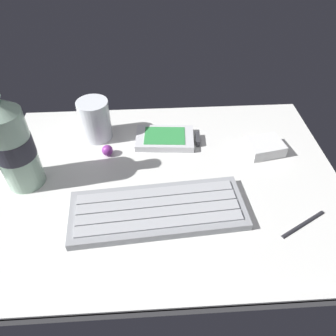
{
  "coord_description": "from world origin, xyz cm",
  "views": [
    {
      "loc": [
        -2.55,
        -42.07,
        42.95
      ],
      "look_at": [
        0.0,
        0.0,
        3.0
      ],
      "focal_mm": 34.61,
      "sensor_mm": 36.0,
      "label": 1
    }
  ],
  "objects_px": {
    "stylus_pen": "(304,223)",
    "trackball_mouse": "(107,150)",
    "keyboard": "(158,210)",
    "handheld_device": "(168,138)",
    "juice_cup": "(95,121)",
    "water_bottle": "(12,143)",
    "charger_block": "(264,147)"
  },
  "relations": [
    {
      "from": "water_bottle",
      "to": "stylus_pen",
      "type": "relative_size",
      "value": 2.19
    },
    {
      "from": "handheld_device",
      "to": "water_bottle",
      "type": "relative_size",
      "value": 0.63
    },
    {
      "from": "handheld_device",
      "to": "charger_block",
      "type": "xyz_separation_m",
      "value": [
        0.19,
        -0.05,
        0.0
      ]
    },
    {
      "from": "charger_block",
      "to": "juice_cup",
      "type": "bearing_deg",
      "value": 168.18
    },
    {
      "from": "water_bottle",
      "to": "charger_block",
      "type": "height_order",
      "value": "water_bottle"
    },
    {
      "from": "keyboard",
      "to": "stylus_pen",
      "type": "bearing_deg",
      "value": -9.19
    },
    {
      "from": "keyboard",
      "to": "charger_block",
      "type": "relative_size",
      "value": 4.25
    },
    {
      "from": "water_bottle",
      "to": "charger_block",
      "type": "xyz_separation_m",
      "value": [
        0.46,
        0.06,
        -0.08
      ]
    },
    {
      "from": "trackball_mouse",
      "to": "stylus_pen",
      "type": "distance_m",
      "value": 0.38
    },
    {
      "from": "handheld_device",
      "to": "keyboard",
      "type": "bearing_deg",
      "value": -98.37
    },
    {
      "from": "keyboard",
      "to": "handheld_device",
      "type": "distance_m",
      "value": 0.19
    },
    {
      "from": "keyboard",
      "to": "water_bottle",
      "type": "relative_size",
      "value": 1.43
    },
    {
      "from": "juice_cup",
      "to": "stylus_pen",
      "type": "xyz_separation_m",
      "value": [
        0.36,
        -0.26,
        -0.04
      ]
    },
    {
      "from": "handheld_device",
      "to": "trackball_mouse",
      "type": "relative_size",
      "value": 6.0
    },
    {
      "from": "trackball_mouse",
      "to": "stylus_pen",
      "type": "xyz_separation_m",
      "value": [
        0.33,
        -0.19,
        -0.01
      ]
    },
    {
      "from": "juice_cup",
      "to": "charger_block",
      "type": "bearing_deg",
      "value": -11.82
    },
    {
      "from": "keyboard",
      "to": "charger_block",
      "type": "bearing_deg",
      "value": 33.59
    },
    {
      "from": "juice_cup",
      "to": "water_bottle",
      "type": "relative_size",
      "value": 0.41
    },
    {
      "from": "stylus_pen",
      "to": "keyboard",
      "type": "bearing_deg",
      "value": 142.32
    },
    {
      "from": "stylus_pen",
      "to": "trackball_mouse",
      "type": "bearing_deg",
      "value": 121.06
    },
    {
      "from": "keyboard",
      "to": "juice_cup",
      "type": "bearing_deg",
      "value": 119.06
    },
    {
      "from": "juice_cup",
      "to": "water_bottle",
      "type": "distance_m",
      "value": 0.18
    },
    {
      "from": "juice_cup",
      "to": "stylus_pen",
      "type": "relative_size",
      "value": 0.89
    },
    {
      "from": "keyboard",
      "to": "water_bottle",
      "type": "bearing_deg",
      "value": 159.38
    },
    {
      "from": "keyboard",
      "to": "charger_block",
      "type": "distance_m",
      "value": 0.26
    },
    {
      "from": "juice_cup",
      "to": "trackball_mouse",
      "type": "relative_size",
      "value": 3.86
    },
    {
      "from": "trackball_mouse",
      "to": "juice_cup",
      "type": "bearing_deg",
      "value": 112.96
    },
    {
      "from": "keyboard",
      "to": "trackball_mouse",
      "type": "height_order",
      "value": "trackball_mouse"
    },
    {
      "from": "handheld_device",
      "to": "juice_cup",
      "type": "height_order",
      "value": "juice_cup"
    },
    {
      "from": "charger_block",
      "to": "trackball_mouse",
      "type": "xyz_separation_m",
      "value": [
        -0.32,
        0.01,
        -0.0
      ]
    },
    {
      "from": "keyboard",
      "to": "handheld_device",
      "type": "xyz_separation_m",
      "value": [
        0.03,
        0.19,
        -0.0
      ]
    },
    {
      "from": "stylus_pen",
      "to": "handheld_device",
      "type": "bearing_deg",
      "value": 103.43
    }
  ]
}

